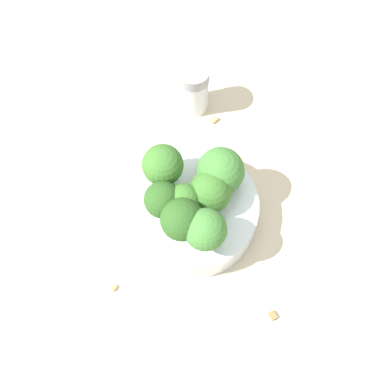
# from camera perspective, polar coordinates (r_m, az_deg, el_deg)

# --- Properties ---
(ground_plane) EXTENTS (3.00, 3.00, 0.00)m
(ground_plane) POSITION_cam_1_polar(r_m,az_deg,el_deg) (0.67, 0.00, -2.72)
(ground_plane) COLOR beige
(bowl) EXTENTS (0.16, 0.16, 0.04)m
(bowl) POSITION_cam_1_polar(r_m,az_deg,el_deg) (0.65, 0.00, -2.01)
(bowl) COLOR silver
(bowl) RESTS_ON ground_plane
(broccoli_floret_0) EXTENTS (0.05, 0.05, 0.06)m
(broccoli_floret_0) POSITION_cam_1_polar(r_m,az_deg,el_deg) (0.58, -1.06, -3.02)
(broccoli_floret_0) COLOR #84AD66
(broccoli_floret_0) RESTS_ON bowl
(broccoli_floret_1) EXTENTS (0.05, 0.05, 0.05)m
(broccoli_floret_1) POSITION_cam_1_polar(r_m,az_deg,el_deg) (0.60, 1.89, -0.03)
(broccoli_floret_1) COLOR #7A9E5B
(broccoli_floret_1) RESTS_ON bowl
(broccoli_floret_2) EXTENTS (0.04, 0.04, 0.05)m
(broccoli_floret_2) POSITION_cam_1_polar(r_m,az_deg,el_deg) (0.60, -3.14, -0.86)
(broccoli_floret_2) COLOR #84AD66
(broccoli_floret_2) RESTS_ON bowl
(broccoli_floret_3) EXTENTS (0.04, 0.04, 0.05)m
(broccoli_floret_3) POSITION_cam_1_polar(r_m,az_deg,el_deg) (0.60, -0.99, -0.81)
(broccoli_floret_3) COLOR #7A9E5B
(broccoli_floret_3) RESTS_ON bowl
(broccoli_floret_4) EXTENTS (0.05, 0.05, 0.06)m
(broccoli_floret_4) POSITION_cam_1_polar(r_m,az_deg,el_deg) (0.58, 1.45, -4.09)
(broccoli_floret_4) COLOR #8EB770
(broccoli_floret_4) RESTS_ON bowl
(broccoli_floret_5) EXTENTS (0.05, 0.05, 0.06)m
(broccoli_floret_5) POSITION_cam_1_polar(r_m,az_deg,el_deg) (0.61, -3.42, 2.59)
(broccoli_floret_5) COLOR #7A9E5B
(broccoli_floret_5) RESTS_ON bowl
(broccoli_floret_6) EXTENTS (0.06, 0.06, 0.06)m
(broccoli_floret_6) POSITION_cam_1_polar(r_m,az_deg,el_deg) (0.62, 3.06, 2.21)
(broccoli_floret_6) COLOR #8EB770
(broccoli_floret_6) RESTS_ON bowl
(pepper_shaker) EXTENTS (0.04, 0.04, 0.08)m
(pepper_shaker) POSITION_cam_1_polar(r_m,az_deg,el_deg) (0.72, 0.17, 10.94)
(pepper_shaker) COLOR silver
(pepper_shaker) RESTS_ON ground_plane
(almond_crumb_0) EXTENTS (0.01, 0.01, 0.01)m
(almond_crumb_0) POSITION_cam_1_polar(r_m,az_deg,el_deg) (0.63, 8.63, -12.84)
(almond_crumb_0) COLOR olive
(almond_crumb_0) RESTS_ON ground_plane
(almond_crumb_1) EXTENTS (0.01, 0.01, 0.01)m
(almond_crumb_1) POSITION_cam_1_polar(r_m,az_deg,el_deg) (0.73, 2.38, 7.81)
(almond_crumb_1) COLOR tan
(almond_crumb_1) RESTS_ON ground_plane
(almond_crumb_2) EXTENTS (0.01, 0.01, 0.01)m
(almond_crumb_2) POSITION_cam_1_polar(r_m,az_deg,el_deg) (0.64, -8.32, -10.06)
(almond_crumb_2) COLOR #AD7F4C
(almond_crumb_2) RESTS_ON ground_plane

